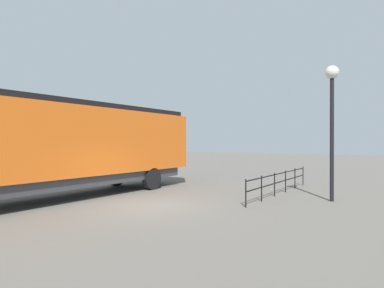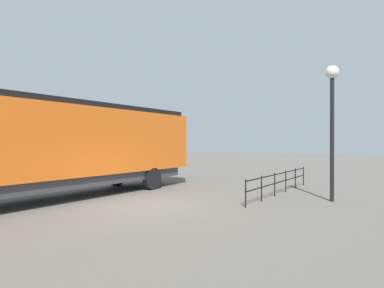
# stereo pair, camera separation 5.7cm
# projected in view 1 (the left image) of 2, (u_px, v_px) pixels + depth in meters

# --- Properties ---
(ground_plane) EXTENTS (120.00, 120.00, 0.00)m
(ground_plane) POSITION_uv_depth(u_px,v_px,m) (150.00, 206.00, 12.20)
(ground_plane) COLOR #666059
(locomotive) EXTENTS (2.90, 15.50, 4.11)m
(locomotive) POSITION_uv_depth(u_px,v_px,m) (57.00, 144.00, 13.46)
(locomotive) COLOR orange
(locomotive) RESTS_ON ground_plane
(lamp_post) EXTENTS (0.54, 0.54, 5.50)m
(lamp_post) POSITION_uv_depth(u_px,v_px,m) (332.00, 103.00, 13.13)
(lamp_post) COLOR black
(lamp_post) RESTS_ON ground_plane
(platform_fence) EXTENTS (0.05, 7.51, 1.04)m
(platform_fence) POSITION_uv_depth(u_px,v_px,m) (280.00, 180.00, 14.94)
(platform_fence) COLOR black
(platform_fence) RESTS_ON ground_plane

